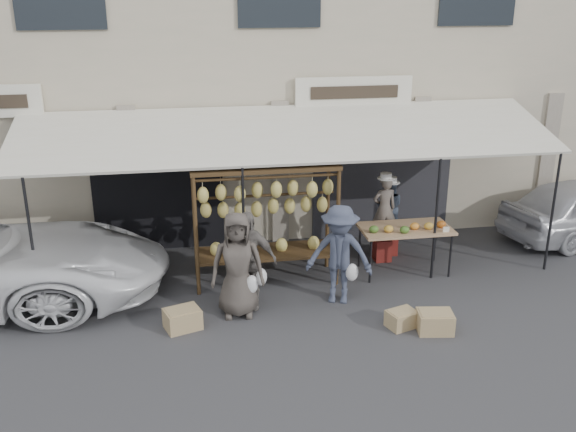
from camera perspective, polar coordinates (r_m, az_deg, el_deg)
name	(u,v)px	position (r m, az deg, el deg)	size (l,w,h in m)	color
ground_plane	(313,318)	(10.71, 2.23, -9.03)	(90.00, 90.00, 0.00)	#2D2D30
shophouse	(260,53)	(15.87, -2.48, 14.30)	(24.00, 6.15, 7.30)	#C0B096
awning	(290,135)	(11.91, 0.20, 7.24)	(10.00, 2.35, 2.92)	silver
banana_rack	(265,201)	(11.39, -2.05, 1.36)	(2.60, 0.90, 2.24)	#4A331B
produce_table	(406,230)	(12.17, 10.45, -1.19)	(1.70, 0.90, 1.04)	tan
vendor_left	(384,208)	(12.59, 8.55, 0.67)	(0.47, 0.31, 1.28)	#655C55
vendor_right	(390,207)	(12.93, 9.04, 0.80)	(0.53, 0.41, 1.09)	#303949
customer_left	(237,265)	(10.46, -4.52, -4.35)	(0.87, 0.57, 1.78)	#453F39
customer_mid	(247,260)	(10.73, -3.68, -3.92)	(1.00, 0.42, 1.71)	slate
customer_right	(339,255)	(10.90, 4.58, -3.43)	(1.13, 0.65, 1.75)	#3A4154
stool_left	(382,249)	(12.89, 8.36, -2.95)	(0.32, 0.32, 0.45)	maroon
stool_right	(388,243)	(13.20, 8.86, -2.38)	(0.33, 0.33, 0.47)	maroon
crate_near_a	(402,319)	(10.54, 10.08, -9.00)	(0.45, 0.35, 0.27)	tan
crate_near_b	(435,322)	(10.51, 12.93, -9.16)	(0.55, 0.42, 0.33)	tan
crate_far	(183,319)	(10.47, -9.35, -9.02)	(0.54, 0.41, 0.33)	tan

